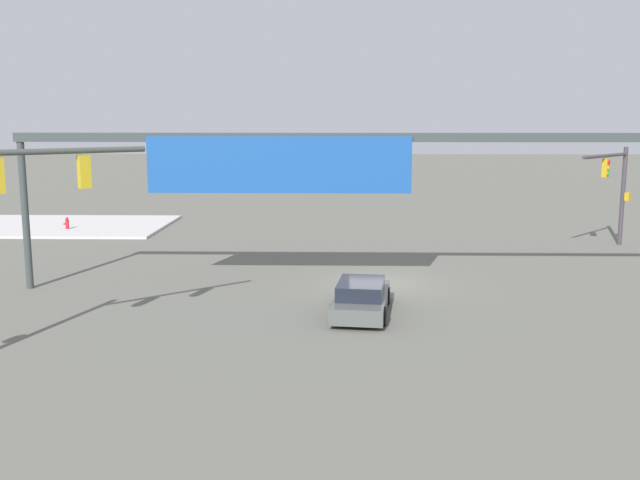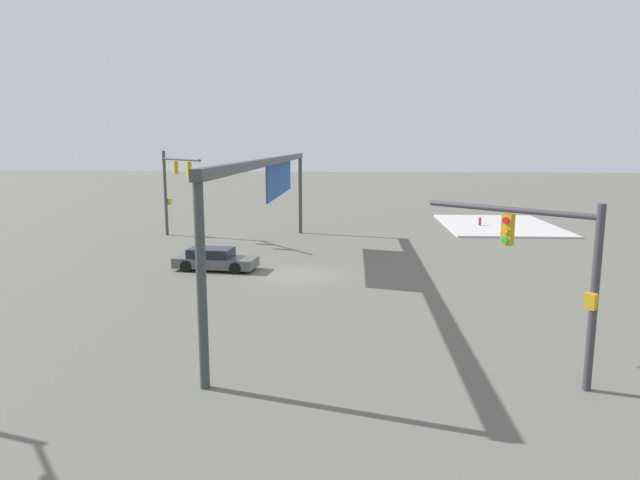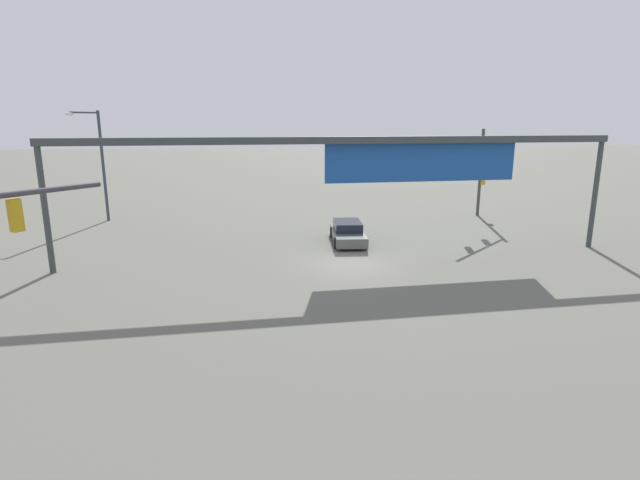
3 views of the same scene
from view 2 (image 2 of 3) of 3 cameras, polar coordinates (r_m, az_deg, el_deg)
The scene contains 7 objects.
ground_plane at distance 29.77m, azimuth -2.03°, elevation -3.57°, with size 229.16×229.16×0.00m, color #5F6055.
sidewalk_corner at distance 49.85m, azimuth 17.78°, elevation 1.46°, with size 12.80×9.14×0.15m, color beige.
traffic_signal_near_corner at distance 17.31m, azimuth 22.77°, elevation -1.99°, with size 4.05×4.19×5.29m.
traffic_signal_opposite_side at distance 42.36m, azimuth -14.80°, elevation 6.01°, with size 5.33×4.30×6.40m.
overhead_sign_gantry at distance 30.33m, azimuth -4.57°, elevation 6.73°, with size 28.65×0.43×6.20m.
sedan_car_approaching at distance 31.37m, azimuth -10.75°, elevation -1.97°, with size 2.27×4.68×1.21m.
fire_hydrant_on_curb at distance 48.64m, azimuth 16.05°, elevation 1.84°, with size 0.33×0.22×0.71m.
Camera 2 is at (-28.84, -2.84, 6.84)m, focal length 31.26 mm.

